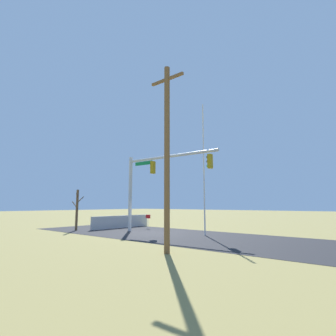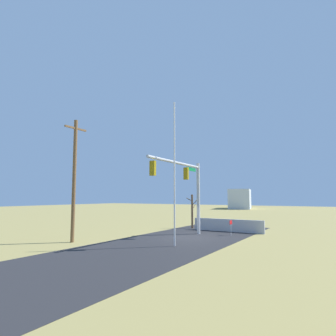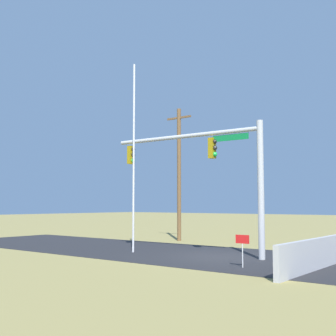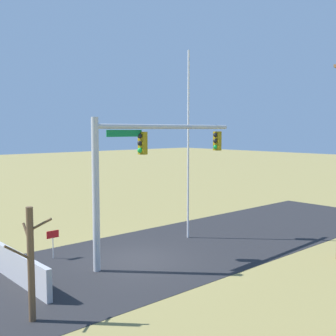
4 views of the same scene
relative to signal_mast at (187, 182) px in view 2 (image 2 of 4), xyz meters
The scene contains 10 objects.
ground_plane 4.31m from the signal_mast, 17.58° to the right, with size 160.00×160.00×0.00m, color olive.
road_surface 5.74m from the signal_mast, behind, with size 28.00×8.00×0.01m, color #232326.
sidewalk_corner 5.44m from the signal_mast, ahead, with size 6.00×6.00×0.01m, color #B7B5AD.
retaining_fence 6.53m from the signal_mast, 15.87° to the right, with size 0.20×6.51×1.12m, color #A8A8AD.
signal_mast is the anchor object (origin of this frame).
flagpole 4.14m from the signal_mast, 163.18° to the right, with size 0.10×0.10×9.47m, color silver.
utility_pole 8.47m from the signal_mast, 137.57° to the left, with size 1.90×0.26×8.67m.
bare_tree 7.09m from the signal_mast, 23.02° to the left, with size 1.27×1.02×3.36m.
open_sign 5.12m from the signal_mast, 42.01° to the right, with size 0.56×0.04×1.22m.
distant_building 54.85m from the signal_mast, 13.13° to the left, with size 11.21×5.13×4.97m, color silver.
Camera 2 is at (-20.17, -10.48, 3.19)m, focal length 30.49 mm.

